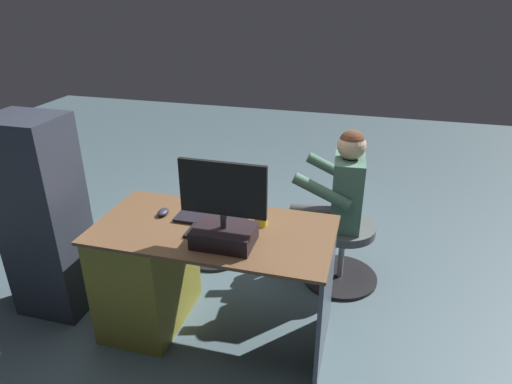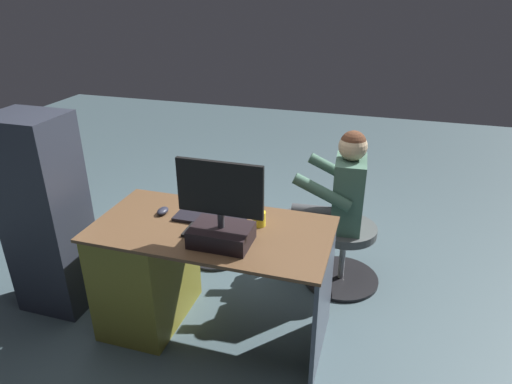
# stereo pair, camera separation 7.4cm
# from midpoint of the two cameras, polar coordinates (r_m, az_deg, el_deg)

# --- Properties ---
(ground_plane) EXTENTS (10.00, 10.00, 0.00)m
(ground_plane) POSITION_cam_midpoint_polar(r_m,az_deg,el_deg) (3.29, -1.88, -12.59)
(ground_plane) COLOR #41545B
(desk) EXTENTS (1.37, 0.69, 0.74)m
(desk) POSITION_cam_midpoint_polar(r_m,az_deg,el_deg) (2.91, -11.43, -9.43)
(desk) COLOR brown
(desk) RESTS_ON ground_plane
(monitor) EXTENTS (0.46, 0.23, 0.47)m
(monitor) POSITION_cam_midpoint_polar(r_m,az_deg,el_deg) (2.37, -3.57, -3.52)
(monitor) COLOR black
(monitor) RESTS_ON desk
(keyboard) EXTENTS (0.42, 0.14, 0.02)m
(keyboard) POSITION_cam_midpoint_polar(r_m,az_deg,el_deg) (2.65, -5.12, -3.46)
(keyboard) COLOR black
(keyboard) RESTS_ON desk
(computer_mouse) EXTENTS (0.06, 0.10, 0.04)m
(computer_mouse) POSITION_cam_midpoint_polar(r_m,az_deg,el_deg) (2.77, -10.98, -2.37)
(computer_mouse) COLOR #21232F
(computer_mouse) RESTS_ON desk
(cup) EXTENTS (0.07, 0.07, 0.09)m
(cup) POSITION_cam_midpoint_polar(r_m,az_deg,el_deg) (2.58, 1.25, -3.40)
(cup) COLOR yellow
(cup) RESTS_ON desk
(tv_remote) EXTENTS (0.04, 0.15, 0.02)m
(tv_remote) POSITION_cam_midpoint_polar(r_m,az_deg,el_deg) (2.56, -7.50, -4.76)
(tv_remote) COLOR black
(tv_remote) RESTS_ON desk
(notebook_binder) EXTENTS (0.23, 0.31, 0.02)m
(notebook_binder) POSITION_cam_midpoint_polar(r_m,az_deg,el_deg) (2.49, -4.00, -5.39)
(notebook_binder) COLOR silver
(notebook_binder) RESTS_ON desk
(office_chair_teddy) EXTENTS (0.54, 0.54, 0.46)m
(office_chair_teddy) POSITION_cam_midpoint_polar(r_m,az_deg,el_deg) (3.59, -4.60, -4.20)
(office_chair_teddy) COLOR black
(office_chair_teddy) RESTS_ON ground_plane
(teddy_bear) EXTENTS (0.23, 0.23, 0.33)m
(teddy_bear) POSITION_cam_midpoint_polar(r_m,az_deg,el_deg) (3.44, -4.73, 0.94)
(teddy_bear) COLOR tan
(teddy_bear) RESTS_ON office_chair_teddy
(visitor_chair) EXTENTS (0.55, 0.55, 0.46)m
(visitor_chair) POSITION_cam_midpoint_polar(r_m,az_deg,el_deg) (3.33, 11.59, -7.15)
(visitor_chair) COLOR black
(visitor_chair) RESTS_ON ground_plane
(person) EXTENTS (0.58, 0.50, 1.15)m
(person) POSITION_cam_midpoint_polar(r_m,az_deg,el_deg) (3.15, 10.53, -0.50)
(person) COLOR #416553
(person) RESTS_ON ground_plane
(equipment_rack) EXTENTS (0.44, 0.36, 1.32)m
(equipment_rack) POSITION_cam_midpoint_polar(r_m,az_deg,el_deg) (3.15, -24.45, -2.79)
(equipment_rack) COLOR #272A36
(equipment_rack) RESTS_ON ground_plane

